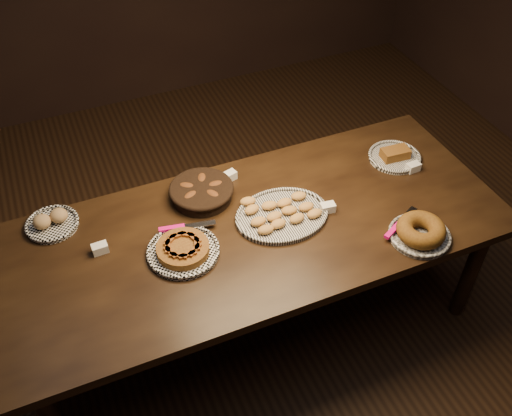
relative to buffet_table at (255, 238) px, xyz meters
name	(u,v)px	position (x,y,z in m)	size (l,w,h in m)	color
ground	(256,321)	(0.00, 0.00, -0.68)	(5.00, 5.00, 0.00)	black
buffet_table	(255,238)	(0.00, 0.00, 0.00)	(2.40, 1.00, 0.75)	black
apple_tart_plate	(183,250)	(-0.36, -0.02, 0.10)	(0.36, 0.33, 0.06)	white
madeleine_platter	(281,214)	(0.14, 0.01, 0.09)	(0.45, 0.37, 0.05)	black
bundt_cake_plate	(420,232)	(0.67, -0.36, 0.11)	(0.31, 0.31, 0.09)	black
croissant_basket	(202,191)	(-0.16, 0.29, 0.12)	(0.32, 0.32, 0.08)	black
bread_roll_plate	(52,222)	(-0.88, 0.38, 0.10)	(0.25, 0.25, 0.08)	white
loaf_plate	(395,156)	(0.88, 0.18, 0.09)	(0.28, 0.28, 0.06)	black
tent_cards	(257,208)	(0.05, 0.09, 0.10)	(1.69, 0.48, 0.04)	white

